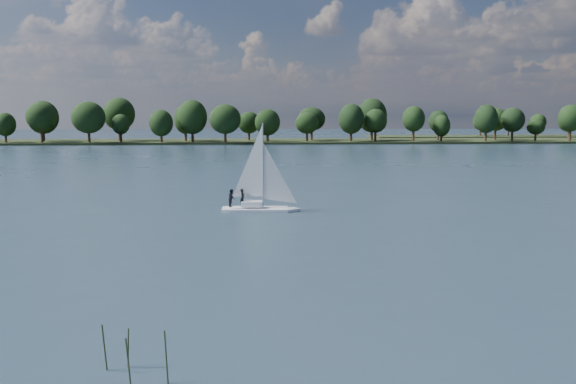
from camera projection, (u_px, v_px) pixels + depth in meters
name	position (u px, v px, depth m)	size (l,w,h in m)	color
ground	(289.00, 165.00, 128.94)	(700.00, 700.00, 0.00)	#233342
far_shore	(267.00, 142.00, 239.84)	(660.00, 40.00, 1.50)	black
sailboat	(256.00, 186.00, 66.35)	(7.42, 2.42, 9.64)	white
treeline	(198.00, 121.00, 233.13)	(562.44, 74.00, 18.19)	black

